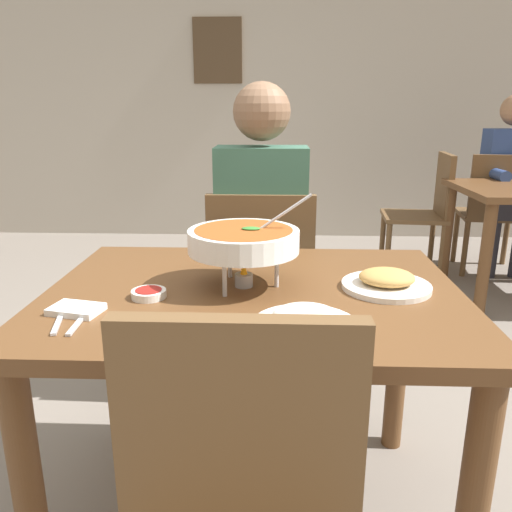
{
  "coord_description": "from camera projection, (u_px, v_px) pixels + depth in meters",
  "views": [
    {
      "loc": [
        0.06,
        -1.29,
        1.21
      ],
      "look_at": [
        0.0,
        0.15,
        0.79
      ],
      "focal_mm": 35.57,
      "sensor_mm": 36.0,
      "label": 1
    }
  ],
  "objects": [
    {
      "name": "rice_plate",
      "position": [
        306.0,
        321.0,
        1.12
      ],
      "size": [
        0.24,
        0.24,
        0.06
      ],
      "color": "white",
      "rests_on": "dining_table_main"
    },
    {
      "name": "cafe_rear_partition",
      "position": [
        271.0,
        75.0,
        4.66
      ],
      "size": [
        10.0,
        0.1,
        3.0
      ],
      "primitive_type": "cube",
      "color": "#BCB2A3",
      "rests_on": "ground_plane"
    },
    {
      "name": "diner_main",
      "position": [
        262.0,
        226.0,
        2.08
      ],
      "size": [
        0.4,
        0.45,
        1.31
      ],
      "color": "#2D2D38",
      "rests_on": "ground_plane"
    },
    {
      "name": "curry_bowl",
      "position": [
        244.0,
        241.0,
        1.36
      ],
      "size": [
        0.33,
        0.3,
        0.26
      ],
      "color": "silver",
      "rests_on": "dining_table_main"
    },
    {
      "name": "spoon_utensil",
      "position": [
        81.0,
        319.0,
        1.17
      ],
      "size": [
        0.02,
        0.17,
        0.01
      ],
      "primitive_type": "cube",
      "rotation": [
        0.0,
        0.0,
        0.04
      ],
      "color": "silver",
      "rests_on": "dining_table_main"
    },
    {
      "name": "chair_bg_right",
      "position": [
        427.0,
        207.0,
        3.74
      ],
      "size": [
        0.48,
        0.48,
        0.9
      ],
      "color": "brown",
      "rests_on": "ground_plane"
    },
    {
      "name": "napkin_folded",
      "position": [
        76.0,
        309.0,
        1.22
      ],
      "size": [
        0.13,
        0.1,
        0.02
      ],
      "primitive_type": "cube",
      "rotation": [
        0.0,
        0.0,
        -0.21
      ],
      "color": "white",
      "rests_on": "dining_table_main"
    },
    {
      "name": "picture_frame_hung",
      "position": [
        218.0,
        51.0,
        4.56
      ],
      "size": [
        0.44,
        0.03,
        0.56
      ],
      "primitive_type": "cube",
      "color": "#4C3823"
    },
    {
      "name": "chair_bg_left",
      "position": [
        494.0,
        207.0,
        3.72
      ],
      "size": [
        0.5,
        0.5,
        0.9
      ],
      "color": "brown",
      "rests_on": "ground_plane"
    },
    {
      "name": "sauce_dish",
      "position": [
        149.0,
        293.0,
        1.31
      ],
      "size": [
        0.09,
        0.09,
        0.02
      ],
      "color": "white",
      "rests_on": "dining_table_main"
    },
    {
      "name": "ground_plane",
      "position": [
        254.0,
        512.0,
        1.58
      ],
      "size": [
        16.0,
        16.0,
        0.0
      ],
      "primitive_type": "plane",
      "color": "gray"
    },
    {
      "name": "dining_table_main",
      "position": [
        254.0,
        330.0,
        1.41
      ],
      "size": [
        1.12,
        0.84,
        0.74
      ],
      "color": "brown",
      "rests_on": "ground_plane"
    },
    {
      "name": "fork_utensil",
      "position": [
        60.0,
        319.0,
        1.17
      ],
      "size": [
        0.05,
        0.17,
        0.01
      ],
      "primitive_type": "cube",
      "rotation": [
        0.0,
        0.0,
        0.24
      ],
      "color": "silver",
      "rests_on": "dining_table_main"
    },
    {
      "name": "appetizer_plate",
      "position": [
        386.0,
        282.0,
        1.37
      ],
      "size": [
        0.24,
        0.24,
        0.06
      ],
      "color": "white",
      "rests_on": "dining_table_main"
    },
    {
      "name": "chair_diner_main",
      "position": [
        261.0,
        283.0,
        2.11
      ],
      "size": [
        0.44,
        0.44,
        0.9
      ],
      "color": "brown",
      "rests_on": "ground_plane"
    },
    {
      "name": "patron_bg_left",
      "position": [
        510.0,
        175.0,
        3.66
      ],
      "size": [
        0.4,
        0.45,
        1.31
      ],
      "color": "#2D2D38",
      "rests_on": "ground_plane"
    }
  ]
}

